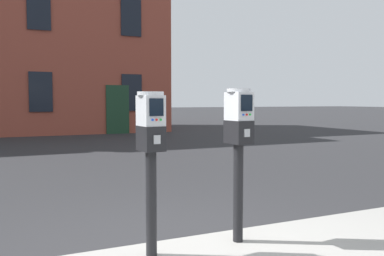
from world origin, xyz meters
The scene contains 3 objects.
parking_meter_near_kerb centered at (-0.28, -0.11, 1.08)m, with size 0.23×0.26×1.36m.
parking_meter_twin_adjacent centered at (0.55, -0.11, 1.10)m, with size 0.23×0.26×1.39m.
townhouse_cream_stone centered at (1.85, 17.45, 4.87)m, with size 7.51×6.60×9.73m.
Camera 1 is at (-1.36, -3.27, 1.42)m, focal length 38.38 mm.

